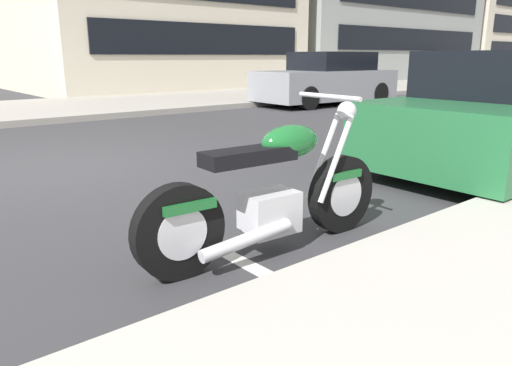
{
  "coord_description": "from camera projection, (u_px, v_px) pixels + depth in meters",
  "views": [
    {
      "loc": [
        -1.88,
        -6.25,
        1.38
      ],
      "look_at": [
        0.34,
        -3.55,
        0.46
      ],
      "focal_mm": 33.82,
      "sensor_mm": 36.0,
      "label": 1
    }
  ],
  "objects": [
    {
      "name": "ground_plane",
      "position": [
        60.0,
        167.0,
        6.17
      ],
      "size": [
        260.0,
        260.0,
        0.0
      ],
      "primitive_type": "plane",
      "color": "#333335"
    },
    {
      "name": "sidewalk_far_curb",
      "position": [
        321.0,
        91.0,
        18.53
      ],
      "size": [
        120.0,
        5.0,
        0.14
      ],
      "primitive_type": "cube",
      "color": "gray",
      "rests_on": "ground"
    },
    {
      "name": "parking_stall_stripe",
      "position": [
        223.0,
        252.0,
        3.5
      ],
      "size": [
        0.12,
        2.2,
        0.01
      ],
      "primitive_type": "cube",
      "color": "silver",
      "rests_on": "ground"
    },
    {
      "name": "parked_motorcycle",
      "position": [
        273.0,
        195.0,
        3.43
      ],
      "size": [
        2.07,
        0.62,
        1.11
      ],
      "rotation": [
        0.0,
        0.0,
        -0.06
      ],
      "color": "black",
      "rests_on": "ground"
    },
    {
      "name": "car_opposite_curb",
      "position": [
        327.0,
        80.0,
        14.04
      ],
      "size": [
        4.44,
        1.94,
        1.5
      ],
      "rotation": [
        0.0,
        0.0,
        3.11
      ],
      "color": "gray",
      "rests_on": "ground"
    },
    {
      "name": "townhouse_mid_block",
      "position": [
        453.0,
        21.0,
        37.23
      ],
      "size": [
        10.75,
        10.68,
        8.02
      ],
      "color": "beige",
      "rests_on": "ground"
    }
  ]
}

